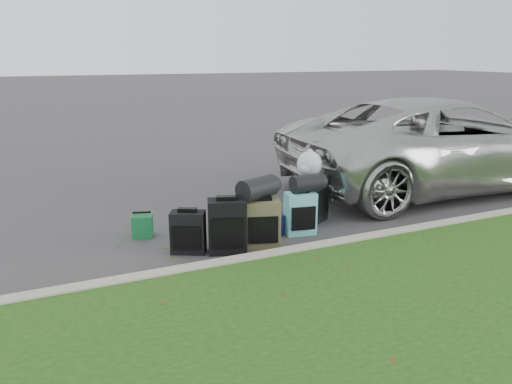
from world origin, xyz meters
name	(u,v)px	position (x,y,z in m)	size (l,w,h in m)	color
ground	(268,232)	(0.00, 0.00, 0.00)	(120.00, 120.00, 0.00)	#383535
curb	(304,252)	(0.00, -1.00, 0.07)	(120.00, 0.18, 0.15)	#9E937F
suv	(442,143)	(4.02, 0.95, 0.83)	(2.76, 5.99, 1.67)	#B7B7B2
suitcase_small_black	(188,232)	(-1.23, -0.24, 0.27)	(0.43, 0.24, 0.53)	black
suitcase_large_black_left	(227,226)	(-0.78, -0.44, 0.34)	(0.48, 0.29, 0.69)	black
suitcase_olive	(262,224)	(-0.31, -0.45, 0.32)	(0.46, 0.29, 0.63)	#444129
suitcase_teal	(300,213)	(0.38, -0.23, 0.30)	(0.41, 0.25, 0.59)	#4EA2A5
suitcase_large_black_right	(313,199)	(0.81, 0.16, 0.34)	(0.46, 0.27, 0.68)	black
tote_green	(143,226)	(-1.64, 0.55, 0.15)	(0.27, 0.22, 0.31)	#197137
tote_navy	(274,224)	(0.04, -0.08, 0.14)	(0.26, 0.20, 0.28)	navy
duffel_left	(258,188)	(-0.34, -0.38, 0.77)	(0.29, 0.29, 0.53)	black
duffel_right	(307,183)	(0.48, -0.21, 0.71)	(0.24, 0.24, 0.43)	black
trash_bag	(310,164)	(0.75, 0.20, 0.87)	(0.38, 0.38, 0.38)	silver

